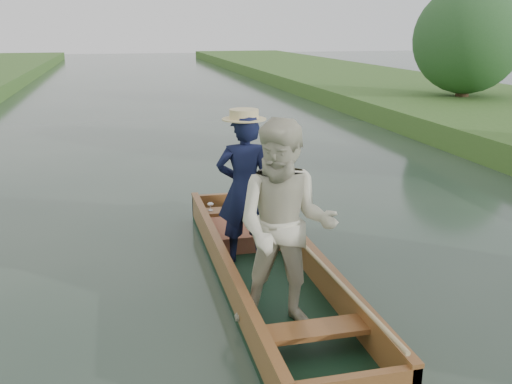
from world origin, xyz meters
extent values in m
plane|color=#283D30|center=(0.00, 0.00, 0.00)|extent=(120.00, 120.00, 0.00)
cylinder|color=#47331E|center=(9.80, 11.41, 1.03)|extent=(0.44, 0.44, 2.06)
sphere|color=#204A1D|center=(9.80, 11.41, 2.46)|extent=(3.53, 3.53, 3.53)
sphere|color=#204A1D|center=(10.40, 11.71, 2.06)|extent=(2.20, 2.20, 2.20)
cube|color=black|center=(0.00, 0.00, 0.04)|extent=(1.10, 5.00, 0.08)
cube|color=brown|center=(-0.51, 0.00, 0.24)|extent=(0.08, 5.00, 0.32)
cube|color=brown|center=(0.51, 0.00, 0.24)|extent=(0.08, 5.00, 0.32)
cube|color=brown|center=(0.00, 2.46, 0.24)|extent=(1.10, 0.08, 0.32)
cube|color=brown|center=(-0.51, 0.00, 0.42)|extent=(0.10, 5.00, 0.04)
cube|color=brown|center=(0.51, 0.00, 0.42)|extent=(0.10, 5.00, 0.04)
cube|color=brown|center=(0.00, 1.90, 0.30)|extent=(0.94, 0.30, 0.05)
cube|color=brown|center=(0.00, -1.60, 0.30)|extent=(0.94, 0.30, 0.05)
imported|color=#101535|center=(-0.15, 0.59, 1.00)|extent=(0.73, 0.53, 1.84)
cylinder|color=beige|center=(-0.15, 0.59, 1.88)|extent=(0.52, 0.52, 0.12)
imported|color=beige|center=(-0.12, -1.07, 1.09)|extent=(1.20, 1.09, 2.02)
cube|color=#983331|center=(0.03, 1.23, 0.19)|extent=(0.85, 0.90, 0.22)
sphere|color=tan|center=(0.30, 1.13, 0.41)|extent=(0.20, 0.20, 0.20)
sphere|color=tan|center=(0.30, 1.12, 0.56)|extent=(0.15, 0.15, 0.15)
sphere|color=tan|center=(0.25, 1.12, 0.62)|extent=(0.05, 0.05, 0.05)
sphere|color=tan|center=(0.36, 1.12, 0.62)|extent=(0.05, 0.05, 0.05)
sphere|color=tan|center=(0.30, 1.06, 0.54)|extent=(0.06, 0.06, 0.06)
sphere|color=tan|center=(0.21, 1.11, 0.44)|extent=(0.07, 0.07, 0.07)
sphere|color=tan|center=(0.39, 1.11, 0.44)|extent=(0.07, 0.07, 0.07)
sphere|color=tan|center=(0.25, 1.10, 0.32)|extent=(0.08, 0.08, 0.08)
sphere|color=tan|center=(0.35, 1.10, 0.32)|extent=(0.08, 0.08, 0.08)
cylinder|color=silver|center=(-0.36, 1.90, 0.33)|extent=(0.07, 0.07, 0.01)
cylinder|color=silver|center=(-0.36, 1.90, 0.37)|extent=(0.01, 0.01, 0.08)
ellipsoid|color=silver|center=(-0.36, 1.90, 0.43)|extent=(0.09, 0.09, 0.05)
cylinder|color=tan|center=(0.43, -0.52, 0.46)|extent=(0.04, 3.92, 0.18)
camera|label=1|loc=(-1.56, -5.85, 2.88)|focal=40.00mm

